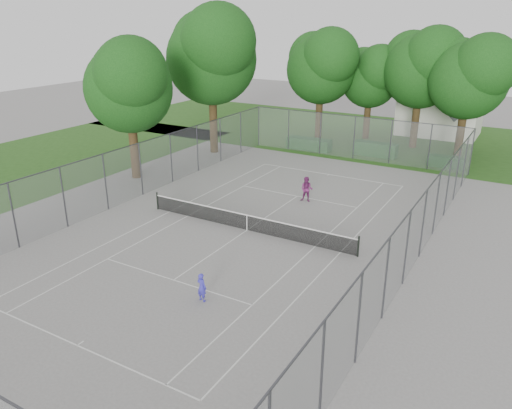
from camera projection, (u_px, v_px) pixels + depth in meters
The scene contains 18 objects.
ground at pixel (247, 230), 27.62m from camera, with size 120.00×120.00×0.00m, color slate.
grass_far at pixel (384, 137), 48.62m from camera, with size 60.00×20.00×0.00m, color #224A15.
grass_left at pixel (0, 171), 37.93m from camera, with size 16.00×40.00×0.00m, color #224A15.
court_markings at pixel (247, 230), 27.61m from camera, with size 11.03×23.83×0.01m.
tennis_net at pixel (247, 222), 27.43m from camera, with size 12.87×0.10×1.10m.
perimeter_fence at pixel (247, 200), 26.97m from camera, with size 18.08×34.08×3.52m.
tree_far_left at pixel (322, 64), 44.68m from camera, with size 7.14×6.52×10.27m.
tree_far_midleft at pixel (371, 74), 45.85m from camera, with size 6.11×5.58×8.78m.
tree_far_midright at pixel (423, 65), 42.18m from camera, with size 7.28×6.64×10.46m.
tree_far_right at pixel (470, 74), 38.57m from camera, with size 6.96×6.35×10.00m.
tree_side_back at pixel (212, 52), 40.23m from camera, with size 8.47×7.74×12.18m.
tree_side_front at pixel (128, 82), 34.06m from camera, with size 6.96×6.36×10.01m.
hedge_left at pixel (309, 144), 43.98m from camera, with size 3.95×1.19×0.99m, color #154318.
hedge_mid at pixel (375, 149), 41.95m from camera, with size 3.60×1.03×1.13m, color #154318.
hedge_right at pixel (446, 162), 38.96m from camera, with size 2.76×1.01×0.83m, color #154318.
house at pixel (442, 97), 48.45m from camera, with size 7.37×5.71×9.18m.
girl_player at pixel (202, 287), 20.62m from camera, with size 0.46×0.31×1.27m, color #3B34C4.
woman_player at pixel (307, 189), 31.60m from camera, with size 0.79×0.62×1.63m, color #6F255D.
Camera 1 is at (13.12, -21.61, 11.21)m, focal length 35.00 mm.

